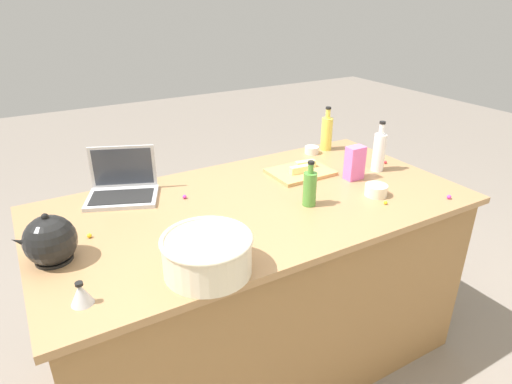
% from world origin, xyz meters
% --- Properties ---
extents(ground_plane, '(12.00, 12.00, 0.00)m').
position_xyz_m(ground_plane, '(0.00, 0.00, 0.00)').
color(ground_plane, slate).
extents(island_counter, '(1.93, 1.00, 0.90)m').
position_xyz_m(island_counter, '(0.00, 0.00, 0.45)').
color(island_counter, olive).
rests_on(island_counter, ground).
extents(laptop, '(0.37, 0.33, 0.22)m').
position_xyz_m(laptop, '(0.50, -0.36, 0.95)').
color(laptop, '#B7B7BC').
rests_on(laptop, island_counter).
extents(mixing_bowl_large, '(0.31, 0.31, 0.14)m').
position_xyz_m(mixing_bowl_large, '(0.41, 0.38, 0.97)').
color(mixing_bowl_large, beige).
rests_on(mixing_bowl_large, island_counter).
extents(bottle_vinegar, '(0.06, 0.06, 0.27)m').
position_xyz_m(bottle_vinegar, '(-0.75, -0.01, 1.01)').
color(bottle_vinegar, white).
rests_on(bottle_vinegar, island_counter).
extents(bottle_oil, '(0.07, 0.07, 0.26)m').
position_xyz_m(bottle_oil, '(-0.72, -0.41, 1.00)').
color(bottle_oil, '#DBC64C').
rests_on(bottle_oil, island_counter).
extents(bottle_olive, '(0.06, 0.06, 0.21)m').
position_xyz_m(bottle_olive, '(-0.19, 0.14, 0.98)').
color(bottle_olive, '#4C8C38').
rests_on(bottle_olive, island_counter).
extents(kettle, '(0.21, 0.18, 0.20)m').
position_xyz_m(kettle, '(0.85, 0.04, 0.98)').
color(kettle, black).
rests_on(kettle, island_counter).
extents(cutting_board, '(0.31, 0.23, 0.02)m').
position_xyz_m(cutting_board, '(-0.37, -0.17, 0.91)').
color(cutting_board, tan).
rests_on(cutting_board, island_counter).
extents(butter_stick_left, '(0.11, 0.05, 0.04)m').
position_xyz_m(butter_stick_left, '(-0.41, -0.20, 0.94)').
color(butter_stick_left, '#F4E58C').
rests_on(butter_stick_left, cutting_board).
extents(butter_stick_right, '(0.11, 0.05, 0.04)m').
position_xyz_m(butter_stick_right, '(-0.35, -0.15, 0.94)').
color(butter_stick_right, '#F4E58C').
rests_on(butter_stick_right, cutting_board).
extents(ramekin_small, '(0.10, 0.10, 0.05)m').
position_xyz_m(ramekin_small, '(-0.52, 0.22, 0.93)').
color(ramekin_small, beige).
rests_on(ramekin_small, island_counter).
extents(ramekin_medium, '(0.08, 0.08, 0.04)m').
position_xyz_m(ramekin_medium, '(-0.61, -0.40, 0.92)').
color(ramekin_medium, beige).
rests_on(ramekin_medium, island_counter).
extents(kitchen_timer, '(0.07, 0.07, 0.08)m').
position_xyz_m(kitchen_timer, '(0.81, 0.34, 0.94)').
color(kitchen_timer, '#B2B2B7').
rests_on(kitchen_timer, island_counter).
extents(candy_bag, '(0.09, 0.06, 0.17)m').
position_xyz_m(candy_bag, '(-0.56, 0.01, 0.99)').
color(candy_bag, pink).
rests_on(candy_bag, island_counter).
extents(candy_0, '(0.02, 0.02, 0.02)m').
position_xyz_m(candy_0, '(-0.74, -0.18, 0.91)').
color(candy_0, orange).
rests_on(candy_0, island_counter).
extents(candy_1, '(0.01, 0.01, 0.01)m').
position_xyz_m(candy_1, '(0.38, 0.33, 0.91)').
color(candy_1, red).
rests_on(candy_1, island_counter).
extents(candy_2, '(0.02, 0.02, 0.02)m').
position_xyz_m(candy_2, '(-0.78, 0.42, 0.91)').
color(candy_2, '#CC3399').
rests_on(candy_2, island_counter).
extents(candy_3, '(0.02, 0.02, 0.02)m').
position_xyz_m(candy_3, '(-0.86, -0.06, 0.91)').
color(candy_3, red).
rests_on(candy_3, island_counter).
extents(candy_4, '(0.02, 0.02, 0.02)m').
position_xyz_m(candy_4, '(0.27, -0.19, 0.91)').
color(candy_4, '#CC3399').
rests_on(candy_4, island_counter).
extents(candy_5, '(0.02, 0.02, 0.02)m').
position_xyz_m(candy_5, '(0.71, -0.05, 0.91)').
color(candy_5, yellow).
rests_on(candy_5, island_counter).
extents(candy_6, '(0.02, 0.02, 0.02)m').
position_xyz_m(candy_6, '(0.48, 0.27, 0.91)').
color(candy_6, orange).
rests_on(candy_6, island_counter).
extents(candy_7, '(0.02, 0.02, 0.02)m').
position_xyz_m(candy_7, '(-0.49, 0.31, 0.91)').
color(candy_7, yellow).
rests_on(candy_7, island_counter).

